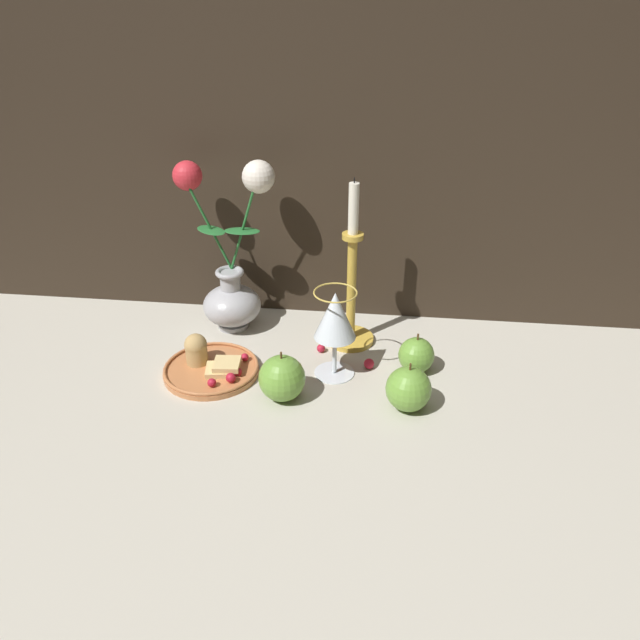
# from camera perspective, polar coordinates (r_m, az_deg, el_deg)

# --- Properties ---
(ground_plane) EXTENTS (2.40, 2.40, 0.00)m
(ground_plane) POSITION_cam_1_polar(r_m,az_deg,el_deg) (1.17, -2.01, -4.45)
(ground_plane) COLOR #B7B2A3
(ground_plane) RESTS_ON ground
(wall_back) EXTENTS (2.40, 0.04, 1.20)m
(wall_back) POSITION_cam_1_polar(r_m,az_deg,el_deg) (1.22, -0.65, 26.87)
(wall_back) COLOR #2D2319
(wall_back) RESTS_ON ground_plane
(vase) EXTENTS (0.20, 0.12, 0.35)m
(vase) POSITION_cam_1_polar(r_m,az_deg,el_deg) (1.27, -8.15, 4.21)
(vase) COLOR #A3A3A8
(vase) RESTS_ON ground_plane
(plate_with_pastries) EXTENTS (0.18, 0.18, 0.07)m
(plate_with_pastries) POSITION_cam_1_polar(r_m,az_deg,el_deg) (1.17, -10.07, -4.10)
(plate_with_pastries) COLOR #B77042
(plate_with_pastries) RESTS_ON ground_plane
(wine_glass) EXTENTS (0.08, 0.08, 0.17)m
(wine_glass) POSITION_cam_1_polar(r_m,az_deg,el_deg) (1.10, 1.38, 0.13)
(wine_glass) COLOR silver
(wine_glass) RESTS_ON ground_plane
(candlestick) EXTENTS (0.09, 0.09, 0.34)m
(candlestick) POSITION_cam_1_polar(r_m,az_deg,el_deg) (1.21, 2.87, 2.29)
(candlestick) COLOR gold
(candlestick) RESTS_ON ground_plane
(apple_beside_vase) EXTENTS (0.08, 0.08, 0.09)m
(apple_beside_vase) POSITION_cam_1_polar(r_m,az_deg,el_deg) (1.06, 8.09, -6.27)
(apple_beside_vase) COLOR #669938
(apple_beside_vase) RESTS_ON ground_plane
(apple_near_glass) EXTENTS (0.08, 0.08, 0.09)m
(apple_near_glass) POSITION_cam_1_polar(r_m,az_deg,el_deg) (1.08, -3.50, -5.33)
(apple_near_glass) COLOR #669938
(apple_near_glass) RESTS_ON ground_plane
(apple_at_table_edge) EXTENTS (0.07, 0.07, 0.08)m
(apple_at_table_edge) POSITION_cam_1_polar(r_m,az_deg,el_deg) (1.16, 8.80, -3.19)
(apple_at_table_edge) COLOR #669938
(apple_at_table_edge) RESTS_ON ground_plane
(berry_near_plate) EXTENTS (0.02, 0.02, 0.02)m
(berry_near_plate) POSITION_cam_1_polar(r_m,az_deg,el_deg) (1.17, 4.50, -4.00)
(berry_near_plate) COLOR #AD192D
(berry_near_plate) RESTS_ON ground_plane
(berry_front_center) EXTENTS (0.02, 0.02, 0.02)m
(berry_front_center) POSITION_cam_1_polar(r_m,az_deg,el_deg) (1.18, -2.88, -3.86)
(berry_front_center) COLOR #AD192D
(berry_front_center) RESTS_ON ground_plane
(berry_by_glass_stem) EXTENTS (0.02, 0.02, 0.02)m
(berry_by_glass_stem) POSITION_cam_1_polar(r_m,az_deg,el_deg) (1.22, 0.09, -2.60)
(berry_by_glass_stem) COLOR #AD192D
(berry_by_glass_stem) RESTS_ON ground_plane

